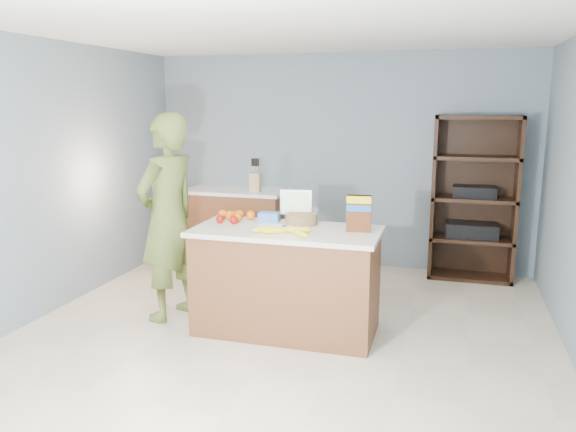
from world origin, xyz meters
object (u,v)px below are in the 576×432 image
(tv, at_px, (296,203))
(counter_peninsula, at_px, (286,284))
(person, at_px, (168,218))
(shelving_unit, at_px, (473,201))
(cereal_box, at_px, (359,211))

(tv, bearing_deg, counter_peninsula, -88.95)
(person, bearing_deg, tv, 121.69)
(shelving_unit, relative_size, tv, 6.38)
(shelving_unit, xyz_separation_m, tv, (-1.56, -1.72, 0.19))
(person, xyz_separation_m, tv, (1.10, 0.30, 0.13))
(counter_peninsula, relative_size, person, 0.84)
(shelving_unit, bearing_deg, tv, -132.10)
(counter_peninsula, distance_m, tv, 0.72)
(tv, xyz_separation_m, cereal_box, (0.60, -0.25, 0.01))
(shelving_unit, xyz_separation_m, person, (-2.66, -2.02, 0.06))
(counter_peninsula, distance_m, shelving_unit, 2.61)
(person, bearing_deg, cereal_box, 107.99)
(counter_peninsula, bearing_deg, shelving_unit, 52.89)
(tv, bearing_deg, shelving_unit, 47.90)
(counter_peninsula, height_order, tv, tv)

